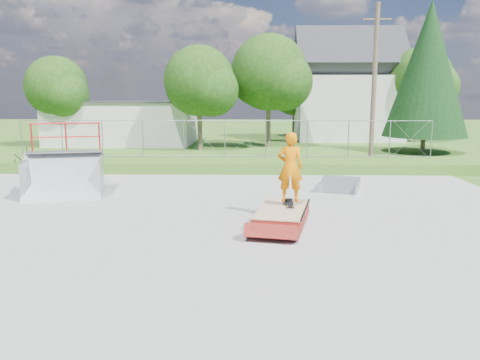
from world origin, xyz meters
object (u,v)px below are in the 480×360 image
object	(u,v)px
quarter_pipe	(63,161)
skater	(290,170)
grind_box	(282,215)
flat_bank_ramp	(339,186)

from	to	relation	value
quarter_pipe	skater	world-z (taller)	quarter_pipe
grind_box	skater	bearing A→B (deg)	70.19
grind_box	quarter_pipe	size ratio (longest dim) A/B	1.13
flat_bank_ramp	skater	size ratio (longest dim) A/B	0.76
quarter_pipe	flat_bank_ramp	distance (m)	9.76
quarter_pipe	skater	distance (m)	7.98
grind_box	skater	world-z (taller)	skater
flat_bank_ramp	skater	distance (m)	4.64
skater	grind_box	bearing A→B (deg)	62.99
grind_box	skater	distance (m)	1.29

